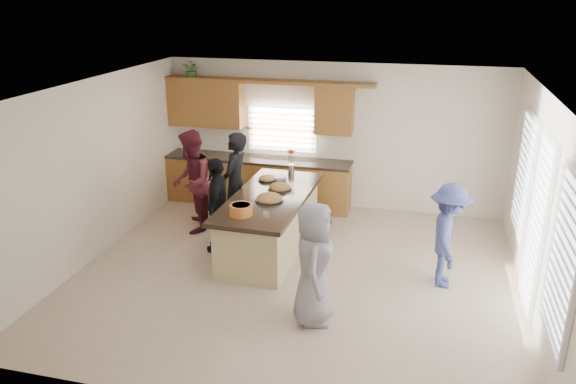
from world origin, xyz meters
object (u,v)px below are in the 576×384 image
(woman_right_back, at_px, (448,236))
(woman_right_front, at_px, (314,264))
(salad_bowl, at_px, (241,209))
(woman_left_front, at_px, (218,204))
(island, at_px, (270,224))
(woman_left_mid, at_px, (192,182))
(woman_left_back, at_px, (236,183))

(woman_right_back, relative_size, woman_right_front, 0.94)
(salad_bowl, xyz_separation_m, woman_right_front, (1.30, -1.00, -0.22))
(salad_bowl, height_order, woman_left_front, woman_left_front)
(island, bearing_deg, woman_left_front, -166.28)
(woman_left_mid, height_order, woman_right_front, woman_left_mid)
(island, xyz_separation_m, salad_bowl, (-0.18, -0.89, 0.59))
(salad_bowl, height_order, woman_left_mid, woman_left_mid)
(woman_left_back, relative_size, woman_right_front, 1.10)
(salad_bowl, distance_m, woman_right_back, 2.99)
(woman_left_front, bearing_deg, woman_right_back, 77.25)
(woman_left_back, height_order, woman_right_front, woman_left_back)
(woman_right_front, bearing_deg, woman_left_front, 40.95)
(island, xyz_separation_m, woman_left_front, (-0.82, -0.18, 0.33))
(salad_bowl, relative_size, woman_left_back, 0.19)
(woman_left_mid, bearing_deg, woman_left_front, 31.43)
(woman_right_back, bearing_deg, woman_right_front, 129.94)
(island, xyz_separation_m, woman_right_front, (1.11, -1.89, 0.36))
(woman_right_back, height_order, woman_right_front, woman_right_front)
(island, height_order, salad_bowl, salad_bowl)
(salad_bowl, height_order, woman_left_back, woman_left_back)
(salad_bowl, relative_size, woman_left_mid, 0.19)
(salad_bowl, bearing_deg, woman_left_mid, 135.57)
(woman_left_front, height_order, woman_right_back, woman_left_front)
(woman_left_front, relative_size, woman_right_front, 0.96)
(woman_left_front, xyz_separation_m, woman_right_back, (3.59, -0.31, -0.02))
(woman_left_back, bearing_deg, salad_bowl, 26.41)
(island, height_order, woman_right_front, woman_right_front)
(salad_bowl, bearing_deg, woman_left_back, 112.37)
(salad_bowl, distance_m, woman_left_back, 1.57)
(woman_left_front, bearing_deg, woman_left_mid, -138.90)
(woman_left_front, bearing_deg, woman_left_back, 168.60)
(woman_left_front, bearing_deg, island, 94.32)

